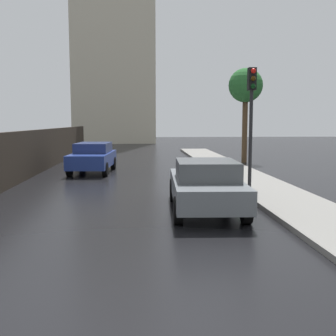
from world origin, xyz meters
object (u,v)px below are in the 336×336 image
car_grey_near_kerb (206,185)px  car_blue_mid_road (93,157)px  street_tree_near (246,87)px  traffic_light (251,105)px

car_grey_near_kerb → car_blue_mid_road: car_blue_mid_road is taller
street_tree_near → car_grey_near_kerb: bearing=-108.6°
car_blue_mid_road → street_tree_near: (8.56, 4.36, 3.73)m
car_grey_near_kerb → traffic_light: bearing=56.4°
car_blue_mid_road → street_tree_near: size_ratio=0.76×
car_blue_mid_road → car_grey_near_kerb: bearing=118.6°
car_grey_near_kerb → traffic_light: traffic_light is taller
car_grey_near_kerb → traffic_light: size_ratio=1.11×
traffic_light → car_blue_mid_road: bearing=134.8°
car_blue_mid_road → traffic_light: (6.08, -6.13, 2.25)m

